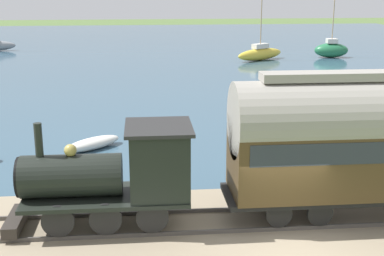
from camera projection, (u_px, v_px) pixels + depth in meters
ground_plane at (283, 253)px, 15.00m from camera, size 200.00×200.00×0.00m
harbor_water at (177, 53)px, 57.56m from camera, size 80.00×80.00×0.01m
rail_embankment at (272, 225)px, 16.26m from camera, size 5.30×56.00×0.50m
steam_locomotive at (119, 171)px, 15.34m from camera, size 2.10×5.34×3.08m
sailboat_yellow at (260, 53)px, 52.10m from camera, size 4.26×5.52×9.02m
sailboat_green at (331, 50)px, 53.96m from camera, size 2.01×3.54×6.62m
rowboat_near_shore at (93, 143)px, 24.29m from camera, size 2.57×2.78×0.52m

